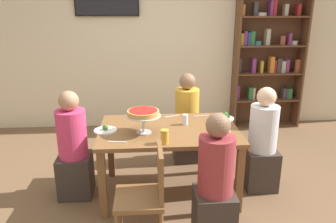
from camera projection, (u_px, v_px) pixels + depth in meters
ground_plane at (169, 191)px, 3.65m from camera, size 12.00×12.00×0.00m
rear_partition at (159, 41)px, 5.30m from camera, size 8.00×0.12×2.80m
dining_table at (169, 137)px, 3.45m from camera, size 1.42×0.95×0.74m
bookshelf at (268, 58)px, 5.33m from camera, size 1.10×0.30×2.21m
diner_head_east at (262, 146)px, 3.59m from camera, size 0.34×0.34×1.15m
diner_near_right at (215, 188)px, 2.79m from camera, size 0.34×0.34×1.15m
diner_head_west at (74, 152)px, 3.45m from camera, size 0.34×0.34×1.15m
diner_far_right at (187, 124)px, 4.27m from camera, size 0.34×0.34×1.15m
chair_near_left at (147, 192)px, 2.73m from camera, size 0.40×0.40×0.87m
deep_dish_pizza_stand at (143, 114)px, 3.24m from camera, size 0.34×0.34×0.24m
salad_plate_near_diner at (225, 117)px, 3.70m from camera, size 0.20×0.20×0.07m
salad_plate_far_diner at (105, 130)px, 3.34m from camera, size 0.23×0.23×0.07m
beer_glass_amber_tall at (165, 137)px, 3.03m from camera, size 0.08×0.08×0.13m
water_glass_clear_near at (227, 130)px, 3.21m from camera, size 0.07×0.07×0.11m
water_glass_clear_far at (185, 120)px, 3.51m from camera, size 0.06×0.06×0.11m
cutlery_fork_near at (220, 141)px, 3.10m from camera, size 0.18×0.03×0.00m
cutlery_knife_near at (172, 116)px, 3.78m from camera, size 0.17×0.08×0.00m
cutlery_fork_far at (201, 116)px, 3.80m from camera, size 0.18×0.04×0.00m
cutlery_knife_far at (117, 142)px, 3.08m from camera, size 0.18×0.04×0.00m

